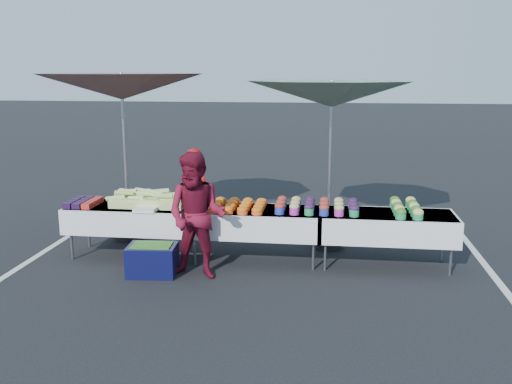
# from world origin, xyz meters

# --- Properties ---
(ground) EXTENTS (80.00, 80.00, 0.00)m
(ground) POSITION_xyz_m (0.00, 0.00, 0.00)
(ground) COLOR black
(stripe_left) EXTENTS (0.10, 5.00, 0.00)m
(stripe_left) POSITION_xyz_m (-3.20, 0.00, 0.00)
(stripe_left) COLOR silver
(stripe_left) RESTS_ON ground
(stripe_right) EXTENTS (0.10, 5.00, 0.00)m
(stripe_right) POSITION_xyz_m (3.20, 0.00, 0.00)
(stripe_right) COLOR silver
(stripe_right) RESTS_ON ground
(table_left) EXTENTS (1.86, 0.81, 0.75)m
(table_left) POSITION_xyz_m (-1.80, 0.00, 0.58)
(table_left) COLOR white
(table_left) RESTS_ON ground
(table_center) EXTENTS (1.86, 0.81, 0.75)m
(table_center) POSITION_xyz_m (0.00, 0.00, 0.58)
(table_center) COLOR white
(table_center) RESTS_ON ground
(table_right) EXTENTS (1.86, 0.81, 0.75)m
(table_right) POSITION_xyz_m (1.80, 0.00, 0.58)
(table_right) COLOR white
(table_right) RESTS_ON ground
(berry_punnets) EXTENTS (0.40, 0.54, 0.08)m
(berry_punnets) POSITION_xyz_m (-2.51, -0.06, 0.79)
(berry_punnets) COLOR black
(berry_punnets) RESTS_ON table_left
(corn_pile) EXTENTS (1.16, 0.57, 0.26)m
(corn_pile) POSITION_xyz_m (-1.55, 0.04, 0.84)
(corn_pile) COLOR #BADA6F
(corn_pile) RESTS_ON table_left
(plastic_bags) EXTENTS (0.30, 0.25, 0.05)m
(plastic_bags) POSITION_xyz_m (-1.50, -0.30, 0.78)
(plastic_bags) COLOR white
(plastic_bags) RESTS_ON table_left
(carrot_bowls) EXTENTS (0.75, 0.69, 0.11)m
(carrot_bowls) POSITION_xyz_m (-0.25, -0.01, 0.80)
(carrot_bowls) COLOR #FE5B1C
(carrot_bowls) RESTS_ON table_center
(potato_cups) EXTENTS (1.14, 0.58, 0.16)m
(potato_cups) POSITION_xyz_m (0.85, 0.00, 0.83)
(potato_cups) COLOR #2537AF
(potato_cups) RESTS_ON table_right
(bean_baskets) EXTENTS (0.36, 0.86, 0.15)m
(bean_baskets) POSITION_xyz_m (2.06, 0.08, 0.82)
(bean_baskets) COLOR #249154
(bean_baskets) RESTS_ON table_right
(vendor) EXTENTS (0.62, 0.50, 1.46)m
(vendor) POSITION_xyz_m (-1.13, 1.08, 0.73)
(vendor) COLOR #AC131A
(vendor) RESTS_ON ground
(customer) EXTENTS (0.87, 0.71, 1.65)m
(customer) POSITION_xyz_m (-0.67, -0.75, 0.83)
(customer) COLOR maroon
(customer) RESTS_ON ground
(umbrella_left) EXTENTS (2.74, 2.74, 2.64)m
(umbrella_left) POSITION_xyz_m (-2.17, 0.80, 2.39)
(umbrella_left) COLOR black
(umbrella_left) RESTS_ON ground
(umbrella_right) EXTENTS (3.00, 3.00, 2.54)m
(umbrella_right) POSITION_xyz_m (1.01, 0.76, 2.30)
(umbrella_right) COLOR black
(umbrella_right) RESTS_ON ground
(storage_bin) EXTENTS (0.66, 0.51, 0.41)m
(storage_bin) POSITION_xyz_m (-1.29, -0.74, 0.21)
(storage_bin) COLOR #0B0D38
(storage_bin) RESTS_ON ground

